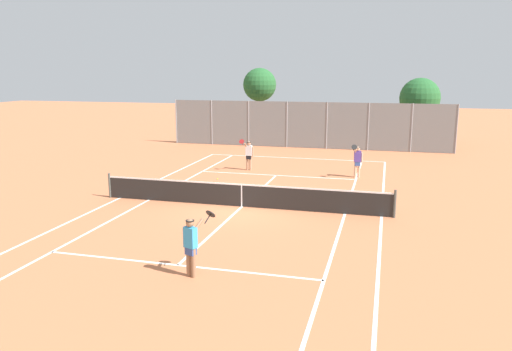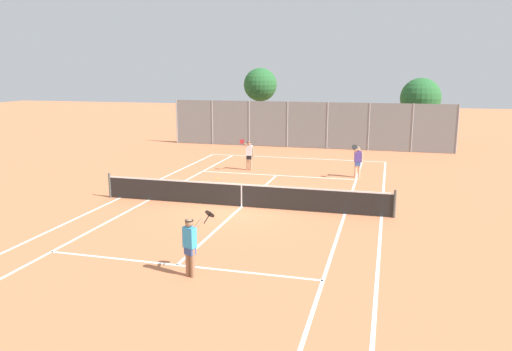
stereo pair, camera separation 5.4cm
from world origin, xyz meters
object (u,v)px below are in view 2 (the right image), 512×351
at_px(player_far_right, 358,160).
at_px(loose_tennis_ball_0, 210,198).
at_px(player_near_side, 190,243).
at_px(player_far_left, 249,154).
at_px(tree_behind_left, 260,86).
at_px(tree_behind_right, 421,99).
at_px(tennis_net, 242,195).
at_px(loose_tennis_ball_1, 218,179).

xyz_separation_m(player_far_right, loose_tennis_ball_0, (-5.80, -6.05, -0.89)).
relative_size(player_far_right, loose_tennis_ball_0, 26.88).
relative_size(player_near_side, player_far_left, 1.00).
distance_m(player_far_right, tree_behind_left, 15.87).
distance_m(player_far_left, tree_behind_right, 16.17).
distance_m(tennis_net, player_near_side, 7.06).
xyz_separation_m(player_far_left, tree_behind_right, (9.52, 12.84, 2.43)).
distance_m(loose_tennis_ball_0, tree_behind_right, 21.75).
height_order(loose_tennis_ball_0, loose_tennis_ball_1, same).
bearing_deg(loose_tennis_ball_1, loose_tennis_ball_0, -75.35).
distance_m(player_far_left, player_far_right, 5.92).
xyz_separation_m(loose_tennis_ball_1, tree_behind_left, (-1.71, 15.29, 4.16)).
bearing_deg(player_far_left, tree_behind_right, 53.46).
bearing_deg(tennis_net, tree_behind_left, 102.34).
height_order(tennis_net, player_near_side, player_near_side).
bearing_deg(loose_tennis_ball_1, tree_behind_left, 96.40).
distance_m(loose_tennis_ball_1, tree_behind_left, 15.94).
xyz_separation_m(player_near_side, tree_behind_right, (7.07, 27.24, 2.43)).
bearing_deg(player_far_left, tree_behind_left, 101.68).
bearing_deg(player_far_right, loose_tennis_ball_0, -133.80).
distance_m(tennis_net, tree_behind_right, 21.84).
xyz_separation_m(player_near_side, loose_tennis_ball_0, (-2.34, 7.92, -0.89)).
height_order(loose_tennis_ball_1, tree_behind_right, tree_behind_right).
distance_m(player_far_right, tree_behind_right, 13.97).
xyz_separation_m(tennis_net, tree_behind_right, (7.75, 20.22, 2.85)).
xyz_separation_m(player_far_left, player_far_right, (5.90, -0.43, 0.00)).
relative_size(player_near_side, loose_tennis_ball_0, 26.88).
bearing_deg(loose_tennis_ball_0, loose_tennis_ball_1, 104.65).
relative_size(loose_tennis_ball_1, tree_behind_left, 0.01).
bearing_deg(player_far_left, loose_tennis_ball_1, -107.97).
bearing_deg(player_far_left, player_far_right, -4.18).
relative_size(player_far_left, tree_behind_left, 0.32).
height_order(player_near_side, player_far_right, same).
height_order(player_near_side, player_far_left, same).
xyz_separation_m(player_far_right, tree_behind_right, (3.61, 13.27, 2.43)).
relative_size(player_near_side, tree_behind_right, 0.36).
xyz_separation_m(player_far_right, loose_tennis_ball_1, (-6.79, -2.29, -0.89)).
height_order(tennis_net, tree_behind_left, tree_behind_left).
bearing_deg(tree_behind_right, tennis_net, -110.96).
bearing_deg(loose_tennis_ball_1, tennis_net, -60.36).
bearing_deg(tennis_net, player_far_right, 59.24).
bearing_deg(tree_behind_right, player_far_right, -105.22).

